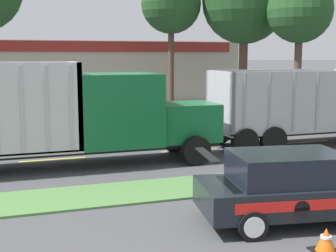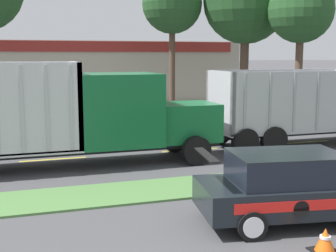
{
  "view_description": "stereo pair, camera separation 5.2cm",
  "coord_description": "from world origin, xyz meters",
  "views": [
    {
      "loc": [
        -2.21,
        -4.05,
        3.8
      ],
      "look_at": [
        2.19,
        9.0,
        1.7
      ],
      "focal_mm": 50.0,
      "sensor_mm": 36.0,
      "label": 1
    },
    {
      "loc": [
        -2.16,
        -4.07,
        3.8
      ],
      "look_at": [
        2.19,
        9.0,
        1.7
      ],
      "focal_mm": 50.0,
      "sensor_mm": 36.0,
      "label": 2
    }
  ],
  "objects": [
    {
      "name": "grass_verge",
      "position": [
        0.0,
        8.15,
        0.03
      ],
      "size": [
        120.0,
        2.08,
        0.06
      ],
      "primitive_type": "cube",
      "color": "#517F42",
      "rests_on": "ground_plane"
    },
    {
      "name": "store_building_backdrop",
      "position": [
        -1.67,
        38.16,
        2.45
      ],
      "size": [
        36.01,
        12.1,
        4.89
      ],
      "color": "#BCB29E",
      "rests_on": "ground_plane"
    },
    {
      "name": "dump_truck_trail",
      "position": [
        0.32,
        11.88,
        1.66
      ],
      "size": [
        10.98,
        2.63,
        3.57
      ],
      "color": "black",
      "rests_on": "ground_plane"
    },
    {
      "name": "centre_line_4",
      "position": [
        -0.87,
        13.19,
        0.0
      ],
      "size": [
        2.4,
        0.14,
        0.01
      ],
      "primitive_type": "cube",
      "color": "yellow",
      "rests_on": "ground_plane"
    },
    {
      "name": "rally_car",
      "position": [
        3.8,
        4.8,
        0.84
      ],
      "size": [
        4.7,
        2.56,
        1.66
      ],
      "color": "black",
      "rests_on": "ground_plane"
    },
    {
      "name": "centre_line_6",
      "position": [
        9.93,
        13.19,
        0.0
      ],
      "size": [
        2.4,
        0.14,
        0.01
      ],
      "primitive_type": "cube",
      "color": "yellow",
      "rests_on": "ground_plane"
    },
    {
      "name": "tree_behind_left",
      "position": [
        14.82,
        21.14,
        6.86
      ],
      "size": [
        4.01,
        4.01,
        9.52
      ],
      "color": "brown",
      "rests_on": "ground_plane"
    },
    {
      "name": "traffic_cone",
      "position": [
        3.46,
        3.15,
        0.24
      ],
      "size": [
        0.51,
        0.51,
        0.49
      ],
      "color": "black",
      "rests_on": "ground_plane"
    },
    {
      "name": "centre_line_5",
      "position": [
        4.53,
        13.19,
        0.0
      ],
      "size": [
        2.4,
        0.14,
        0.01
      ],
      "primitive_type": "cube",
      "color": "yellow",
      "rests_on": "ground_plane"
    }
  ]
}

